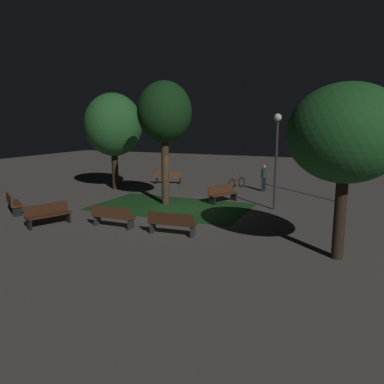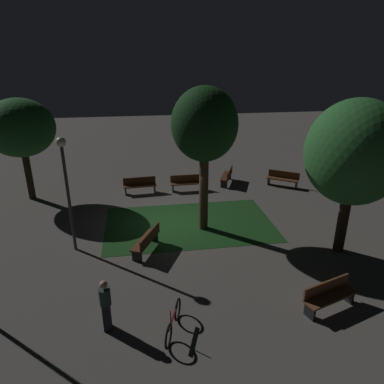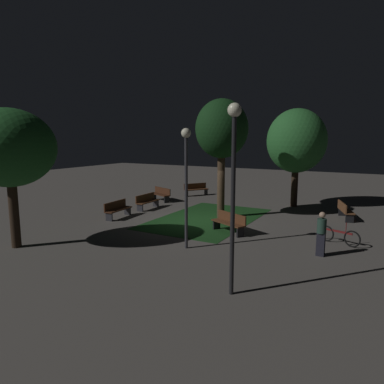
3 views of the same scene
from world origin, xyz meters
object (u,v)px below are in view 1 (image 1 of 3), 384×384
bench_lawn_edge (48,214)px  tree_lawn_side (164,113)px  bench_front_right (222,193)px  bench_back_row (172,223)px  tree_back_left (113,125)px  bicycle (237,183)px  lamp_post_plaza_west (344,137)px  bench_near_trees (13,203)px  bench_front_left (112,216)px  tree_near_wall (346,134)px  pedestrian (264,177)px  bench_corner (168,177)px  lamp_post_near_wall (277,145)px

bench_lawn_edge → tree_lawn_side: bearing=65.5°
bench_front_right → bench_back_row: bearing=-88.5°
tree_back_left → bicycle: 8.51m
bench_back_row → lamp_post_plaza_west: lamp_post_plaza_west is taller
bench_back_row → bench_near_trees: 8.31m
bench_front_left → tree_back_left: size_ratio=0.31×
tree_near_wall → tree_back_left: (-13.39, 7.52, 0.17)m
tree_near_wall → tree_back_left: size_ratio=0.89×
tree_back_left → lamp_post_plaza_west: 13.23m
bench_lawn_edge → tree_near_wall: tree_near_wall is taller
pedestrian → bench_front_left: bearing=-109.8°
lamp_post_plaza_west → tree_lawn_side: bearing=-153.8°
bench_corner → lamp_post_plaza_west: size_ratio=0.37×
bench_front_left → tree_back_left: bearing=124.0°
tree_back_left → pedestrian: size_ratio=3.67×
bench_front_left → bicycle: (1.91, 10.78, -0.14)m
bench_lawn_edge → bicycle: 12.39m
tree_near_wall → pedestrian: (-4.64, 10.46, -2.95)m
bench_front_left → tree_near_wall: bearing=-0.6°
lamp_post_near_wall → bench_corner: bearing=149.6°
bench_front_left → lamp_post_near_wall: size_ratio=0.40×
bench_lawn_edge → lamp_post_plaza_west: 14.64m
tree_near_wall → bench_front_right: bearing=132.7°
bench_back_row → bench_front_right: (-0.17, 6.31, 0.00)m
bench_front_left → bench_lawn_edge: bearing=-163.5°
bench_corner → tree_near_wall: size_ratio=0.35×
tree_lawn_side → bicycle: tree_lawn_side is taller
bench_near_trees → tree_near_wall: 14.44m
bench_corner → tree_near_wall: tree_near_wall is taller
tree_lawn_side → lamp_post_plaza_west: tree_lawn_side is taller
tree_back_left → bicycle: size_ratio=3.60×
bench_back_row → bench_front_left: bearing=-180.0°
tree_lawn_side → tree_back_left: 5.66m
tree_back_left → bicycle: bearing=25.8°
bench_front_left → bicycle: bearing=80.0°
bench_lawn_edge → pedestrian: (6.32, 11.14, 0.37)m
bench_front_right → tree_lawn_side: tree_lawn_side is taller
bench_near_trees → tree_near_wall: bearing=-1.3°
bicycle → tree_near_wall: bearing=-59.3°
bench_back_row → bench_lawn_edge: same height
bench_front_right → bench_lawn_edge: (-5.04, -7.08, 0.00)m
tree_near_wall → tree_back_left: bearing=150.7°
bench_front_left → bench_corner: bearing=105.2°
bench_back_row → bench_corner: same height
bench_front_left → tree_near_wall: (8.37, -0.09, 3.32)m
bench_front_right → bicycle: 4.51m
bench_front_left → pedestrian: bearing=70.2°
lamp_post_near_wall → tree_near_wall: bearing=-62.1°
bench_front_right → bench_near_trees: (-8.14, -6.09, 0.00)m
bench_corner → bench_near_trees: 10.68m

